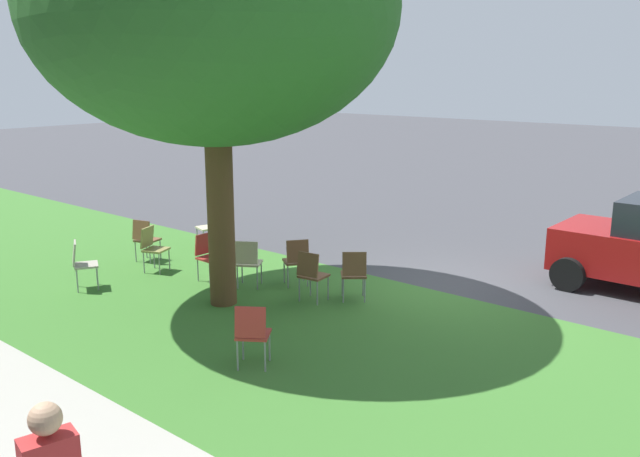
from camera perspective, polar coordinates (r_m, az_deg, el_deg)
name	(u,v)px	position (r m, az deg, el deg)	size (l,w,h in m)	color
ground	(436,287)	(12.17, 9.95, -4.95)	(80.00, 80.00, 0.00)	#424247
grass_verge	(323,340)	(9.69, 0.25, -9.57)	(48.00, 6.00, 0.01)	#3D752D
street_tree	(213,8)	(10.67, -9.17, 18.24)	(5.68, 5.68, 6.83)	brown
chair_0	(145,237)	(13.87, -14.85, -0.71)	(0.51, 0.52, 0.88)	brown
chair_1	(248,260)	(11.85, -6.20, -2.71)	(0.57, 0.58, 0.88)	beige
chair_2	(152,245)	(13.16, -14.23, -1.42)	(0.54, 0.54, 0.88)	olive
chair_3	(252,331)	(8.68, -5.87, -8.77)	(0.58, 0.58, 0.88)	#B7332D
chair_4	(354,271)	(11.13, 2.93, -3.71)	(0.59, 0.59, 0.88)	brown
chair_5	(296,258)	(11.89, -2.04, -2.58)	(0.58, 0.58, 0.88)	brown
chair_6	(311,272)	(11.06, -0.75, -3.80)	(0.47, 0.47, 0.88)	brown
chair_7	(210,224)	(14.77, -9.44, 0.40)	(0.52, 0.52, 0.88)	beige
chair_8	(208,253)	(12.39, -9.60, -2.11)	(0.43, 0.43, 0.88)	#B7332D
chair_9	(81,261)	(12.44, -19.86, -2.66)	(0.56, 0.57, 0.88)	#ADA393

